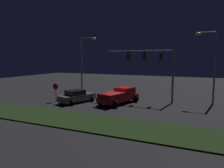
{
  "coord_description": "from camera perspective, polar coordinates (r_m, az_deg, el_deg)",
  "views": [
    {
      "loc": [
        9.12,
        -22.1,
        5.21
      ],
      "look_at": [
        -1.08,
        1.12,
        2.09
      ],
      "focal_mm": 33.4,
      "sensor_mm": 36.0,
      "label": 1
    }
  ],
  "objects": [
    {
      "name": "ground_plane",
      "position": [
        24.47,
        1.26,
        -5.28
      ],
      "size": [
        80.0,
        80.0,
        0.0
      ],
      "primitive_type": "plane",
      "color": "black"
    },
    {
      "name": "grass_median",
      "position": [
        17.8,
        -8.41,
        -9.92
      ],
      "size": [
        25.95,
        4.42,
        0.1
      ],
      "primitive_type": "cube",
      "color": "black",
      "rests_on": "ground_plane"
    },
    {
      "name": "pickup_truck",
      "position": [
        24.19,
        2.1,
        -3.02
      ],
      "size": [
        3.88,
        5.75,
        1.8
      ],
      "rotation": [
        0.0,
        0.0,
        1.28
      ],
      "color": "maroon",
      "rests_on": "ground_plane"
    },
    {
      "name": "car_sedan",
      "position": [
        25.12,
        -9.64,
        -3.34
      ],
      "size": [
        3.36,
        4.75,
        1.51
      ],
      "rotation": [
        0.0,
        0.0,
        1.24
      ],
      "color": "#514C47",
      "rests_on": "ground_plane"
    },
    {
      "name": "traffic_signal_gantry",
      "position": [
        25.36,
        10.95,
        6.18
      ],
      "size": [
        8.32,
        0.56,
        6.5
      ],
      "color": "slate",
      "rests_on": "ground_plane"
    },
    {
      "name": "street_lamp_left",
      "position": [
        29.78,
        -7.56,
        6.78
      ],
      "size": [
        2.48,
        0.44,
        8.15
      ],
      "color": "slate",
      "rests_on": "ground_plane"
    },
    {
      "name": "street_lamp_right",
      "position": [
        26.07,
        25.47,
        6.25
      ],
      "size": [
        2.33,
        0.44,
        8.27
      ],
      "color": "slate",
      "rests_on": "ground_plane"
    },
    {
      "name": "stop_sign",
      "position": [
        26.05,
        -15.18,
        -1.29
      ],
      "size": [
        0.76,
        0.08,
        2.23
      ],
      "color": "slate",
      "rests_on": "ground_plane"
    }
  ]
}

